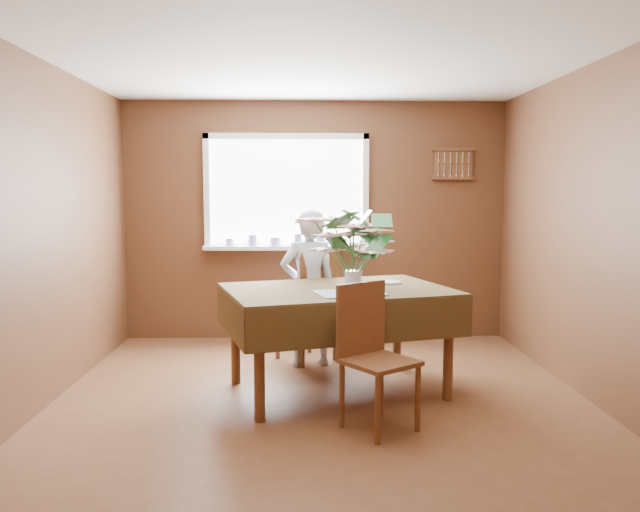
{
  "coord_description": "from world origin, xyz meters",
  "views": [
    {
      "loc": [
        -0.15,
        -4.33,
        1.55
      ],
      "look_at": [
        0.0,
        0.55,
        1.05
      ],
      "focal_mm": 35.0,
      "sensor_mm": 36.0,
      "label": 1
    }
  ],
  "objects_px": {
    "chair_near": "(371,349)",
    "seated_woman": "(308,288)",
    "flower_bouquet": "(353,244)",
    "dining_table": "(338,301)",
    "chair_far": "(312,302)"
  },
  "relations": [
    {
      "from": "chair_near",
      "to": "seated_woman",
      "type": "relative_size",
      "value": 0.68
    },
    {
      "from": "chair_near",
      "to": "seated_woman",
      "type": "height_order",
      "value": "seated_woman"
    },
    {
      "from": "chair_near",
      "to": "flower_bouquet",
      "type": "height_order",
      "value": "flower_bouquet"
    },
    {
      "from": "chair_near",
      "to": "seated_woman",
      "type": "bearing_deg",
      "value": 69.6
    },
    {
      "from": "seated_woman",
      "to": "flower_bouquet",
      "type": "height_order",
      "value": "seated_woman"
    },
    {
      "from": "dining_table",
      "to": "chair_near",
      "type": "bearing_deg",
      "value": -92.28
    },
    {
      "from": "dining_table",
      "to": "seated_woman",
      "type": "relative_size",
      "value": 1.38
    },
    {
      "from": "dining_table",
      "to": "flower_bouquet",
      "type": "distance_m",
      "value": 0.5
    },
    {
      "from": "chair_far",
      "to": "seated_woman",
      "type": "relative_size",
      "value": 0.74
    },
    {
      "from": "dining_table",
      "to": "chair_near",
      "type": "distance_m",
      "value": 0.78
    },
    {
      "from": "chair_far",
      "to": "dining_table",
      "type": "bearing_deg",
      "value": 63.85
    },
    {
      "from": "chair_far",
      "to": "flower_bouquet",
      "type": "height_order",
      "value": "flower_bouquet"
    },
    {
      "from": "seated_woman",
      "to": "flower_bouquet",
      "type": "xyz_separation_m",
      "value": [
        0.32,
        -0.92,
        0.47
      ]
    },
    {
      "from": "chair_far",
      "to": "seated_woman",
      "type": "distance_m",
      "value": 0.2
    },
    {
      "from": "chair_near",
      "to": "flower_bouquet",
      "type": "bearing_deg",
      "value": 62.43
    }
  ]
}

